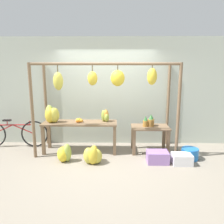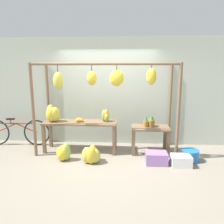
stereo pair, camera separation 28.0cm
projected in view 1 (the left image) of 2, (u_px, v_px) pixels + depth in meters
ground_plane at (105, 163)px, 4.72m from camera, size 20.00×20.00×0.00m
shop_wall_back at (107, 92)px, 5.76m from camera, size 8.00×0.08×2.80m
stall_awning at (106, 88)px, 4.86m from camera, size 3.29×1.13×2.13m
display_table_main at (80, 127)px, 5.27m from camera, size 1.77×0.56×0.74m
display_table_side at (150, 132)px, 5.27m from camera, size 0.89×0.55×0.64m
banana_pile_on_table at (51, 115)px, 5.18m from camera, size 0.42×0.34×0.41m
orange_pile at (79, 120)px, 5.25m from camera, size 0.18×0.19×0.09m
pineapple_cluster at (150, 121)px, 5.23m from camera, size 0.28×0.21×0.30m
banana_pile_ground_left at (64, 154)px, 4.76m from camera, size 0.35×0.28×0.40m
banana_pile_ground_right at (93, 155)px, 4.67m from camera, size 0.44×0.40×0.38m
fruit_crate_white at (157, 157)px, 4.72m from camera, size 0.45×0.34×0.25m
blue_bucket at (190, 154)px, 4.91m from camera, size 0.37×0.37×0.25m
parked_bicycle at (13, 133)px, 5.61m from camera, size 1.77×0.11×0.73m
papaya_pile at (105, 116)px, 5.28m from camera, size 0.23×0.22×0.30m
fruit_crate_purple at (182, 159)px, 4.64m from camera, size 0.41×0.31×0.23m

